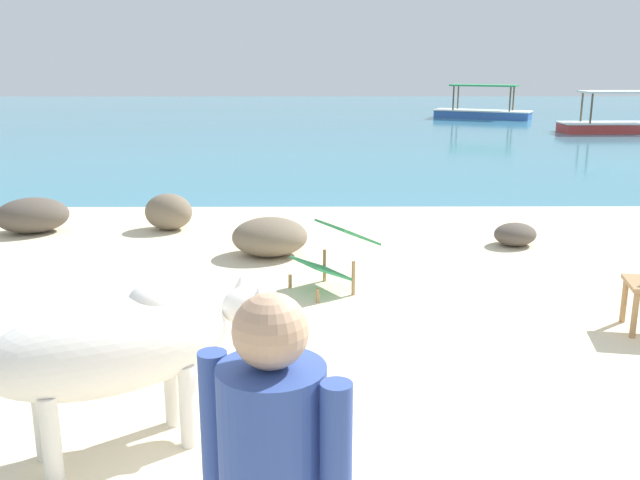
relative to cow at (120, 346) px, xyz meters
name	(u,v)px	position (x,y,z in m)	size (l,w,h in m)	color
sand_beach	(410,455)	(1.68, -0.05, -0.68)	(18.00, 14.00, 0.04)	beige
water_surface	(331,123)	(1.68, 21.95, -0.70)	(60.00, 36.00, 0.03)	teal
cow	(120,346)	(0.00, 0.00, 0.00)	(1.70, 1.20, 1.00)	silver
deck_chair_near	(334,252)	(1.31, 2.97, -0.27)	(0.93, 0.86, 0.68)	#A37A4C
shore_rock_large	(515,234)	(3.59, 4.64, -0.52)	(0.55, 0.47, 0.28)	brown
shore_rock_medium	(169,212)	(-0.86, 5.48, -0.41)	(0.65, 0.55, 0.49)	#756651
shore_rock_small	(270,237)	(0.58, 4.20, -0.43)	(0.88, 0.76, 0.45)	#756651
shore_rock_flat	(32,215)	(-2.64, 5.32, -0.42)	(0.94, 0.67, 0.47)	brown
boat_blue	(483,111)	(7.62, 23.72, -0.41)	(3.82, 2.58, 1.29)	#3866B7
boat_red	(619,124)	(10.69, 18.39, -0.41)	(3.69, 1.22, 1.29)	#C63833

